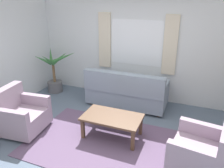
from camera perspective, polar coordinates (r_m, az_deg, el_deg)
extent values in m
plane|color=slate|center=(4.29, -3.07, -14.65)|extent=(6.24, 6.24, 0.00)
cube|color=silver|center=(5.72, 6.29, 9.05)|extent=(5.32, 0.12, 2.60)
cube|color=white|center=(5.63, 6.18, 10.41)|extent=(1.30, 0.01, 1.10)
cube|color=beige|center=(5.88, -1.84, 11.00)|extent=(0.32, 0.06, 1.40)
cube|color=beige|center=(5.44, 14.63, 9.44)|extent=(0.32, 0.06, 1.40)
cube|color=#604C6B|center=(4.29, -3.07, -14.59)|extent=(2.62, 1.85, 0.01)
cube|color=gray|center=(5.52, 3.83, -2.87)|extent=(1.90, 0.80, 0.38)
cube|color=gray|center=(5.07, 2.81, 0.14)|extent=(1.90, 0.20, 0.48)
cube|color=gray|center=(5.22, 13.02, -1.19)|extent=(0.16, 0.80, 0.24)
cube|color=gray|center=(5.71, -4.42, 1.32)|extent=(0.16, 0.80, 0.24)
cylinder|color=brown|center=(5.71, 12.88, -4.97)|extent=(0.06, 0.06, 0.06)
cylinder|color=brown|center=(6.15, -2.88, -2.42)|extent=(0.06, 0.06, 0.06)
cylinder|color=brown|center=(5.19, 11.74, -7.78)|extent=(0.06, 0.06, 0.06)
cylinder|color=brown|center=(5.66, -5.41, -4.73)|extent=(0.06, 0.06, 0.06)
cube|color=#998499|center=(4.82, -21.61, -8.49)|extent=(0.88, 0.91, 0.36)
cube|color=#998499|center=(4.85, -25.39, -3.52)|extent=(0.26, 0.85, 0.46)
cube|color=#998499|center=(4.45, -24.87, -7.37)|extent=(0.81, 0.20, 0.22)
cube|color=#998499|center=(4.95, -19.61, -3.65)|extent=(0.81, 0.20, 0.22)
cylinder|color=brown|center=(4.53, -20.52, -13.54)|extent=(0.05, 0.05, 0.06)
cylinder|color=brown|center=(4.99, -15.97, -9.45)|extent=(0.05, 0.05, 0.06)
cylinder|color=brown|center=(4.91, -26.70, -11.70)|extent=(0.05, 0.05, 0.06)
cylinder|color=brown|center=(5.33, -21.89, -8.12)|extent=(0.05, 0.05, 0.06)
cube|color=#998499|center=(3.82, 21.06, -17.08)|extent=(0.91, 0.95, 0.36)
cube|color=#998499|center=(3.96, 22.57, -10.74)|extent=(0.81, 0.23, 0.22)
cube|color=#998499|center=(3.36, 20.60, -16.76)|extent=(0.81, 0.23, 0.22)
cylinder|color=brown|center=(4.25, 17.14, -15.69)|extent=(0.05, 0.05, 0.06)
cylinder|color=brown|center=(4.21, 25.98, -17.52)|extent=(0.05, 0.05, 0.06)
cube|color=brown|center=(4.23, 0.03, -8.45)|extent=(1.10, 0.64, 0.04)
cube|color=brown|center=(4.33, -7.44, -11.29)|extent=(0.06, 0.06, 0.40)
cube|color=brown|center=(4.01, 5.32, -14.19)|extent=(0.06, 0.06, 0.40)
cube|color=brown|center=(4.72, -4.37, -8.14)|extent=(0.06, 0.06, 0.40)
cube|color=brown|center=(4.43, 7.31, -10.46)|extent=(0.06, 0.06, 0.40)
cylinder|color=#56565B|center=(6.50, -14.26, -0.59)|extent=(0.41, 0.41, 0.29)
cylinder|color=brown|center=(6.37, -14.58, 2.64)|extent=(0.07, 0.07, 0.48)
cone|color=#38753D|center=(6.08, -12.12, 6.71)|extent=(0.68, 0.21, 0.38)
cone|color=#38753D|center=(6.35, -12.99, 6.60)|extent=(0.25, 0.47, 0.31)
cone|color=#38753D|center=(6.52, -15.35, 7.09)|extent=(0.40, 0.46, 0.44)
cone|color=#38753D|center=(6.22, -17.16, 5.90)|extent=(0.36, 0.41, 0.38)
cone|color=#38753D|center=(5.93, -16.02, 5.91)|extent=(0.23, 0.61, 0.47)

